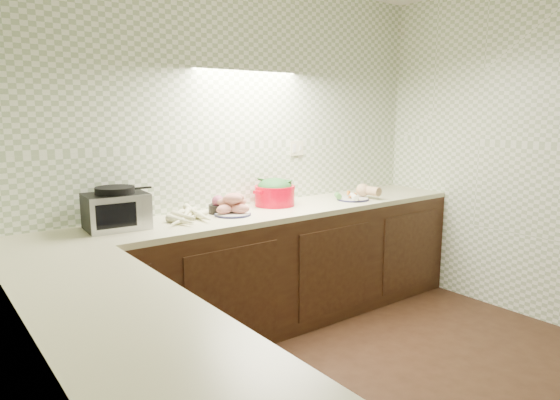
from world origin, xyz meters
TOP-DOWN VIEW (x-y plane):
  - room at (0.00, 0.00)m, footprint 3.60×3.60m
  - counter at (-0.68, 0.68)m, footprint 3.60×3.60m
  - toaster_oven at (-1.05, 1.59)m, footprint 0.39×0.31m
  - parsnip_pile at (-0.65, 1.57)m, footprint 0.40×0.37m
  - sweet_potato_plate at (-0.26, 1.51)m, footprint 0.27×0.26m
  - onion_bowl at (-0.29, 1.62)m, footprint 0.17×0.17m
  - dutch_oven at (0.20, 1.62)m, footprint 0.38×0.34m
  - veg_plate at (0.92, 1.43)m, footprint 0.35×0.27m

SIDE VIEW (x-z plane):
  - counter at x=-0.68m, z-range 0.00..0.90m
  - parsnip_pile at x=-0.65m, z-range 0.89..0.96m
  - veg_plate at x=0.92m, z-range 0.88..1.01m
  - onion_bowl at x=-0.29m, z-range 0.88..1.01m
  - sweet_potato_plate at x=-0.26m, z-range 0.88..1.04m
  - dutch_oven at x=0.20m, z-range 0.90..1.11m
  - toaster_oven at x=-1.05m, z-range 0.89..1.15m
  - room at x=0.00m, z-range 0.33..2.93m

